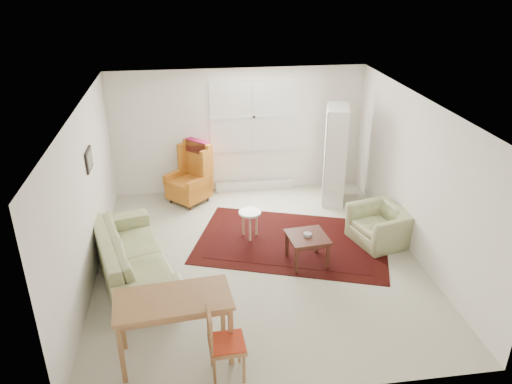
{
  "coord_description": "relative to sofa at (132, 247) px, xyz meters",
  "views": [
    {
      "loc": [
        -0.99,
        -6.69,
        4.34
      ],
      "look_at": [
        0.0,
        0.3,
        1.05
      ],
      "focal_mm": 35.0,
      "sensor_mm": 36.0,
      "label": 1
    }
  ],
  "objects": [
    {
      "name": "armchair",
      "position": [
        4.02,
        0.41,
        -0.12
      ],
      "size": [
        1.04,
        1.12,
        0.72
      ],
      "primitive_type": "imported",
      "rotation": [
        0.0,
        0.0,
        -1.29
      ],
      "color": "#9AA16B",
      "rests_on": "ground"
    },
    {
      "name": "desk",
      "position": [
        0.64,
        -1.83,
        -0.06
      ],
      "size": [
        1.39,
        0.79,
        0.85
      ],
      "primitive_type": null,
      "rotation": [
        0.0,
        0.0,
        0.09
      ],
      "color": "#A37042",
      "rests_on": "ground"
    },
    {
      "name": "cabinet",
      "position": [
        3.69,
        2.07,
        0.47
      ],
      "size": [
        0.59,
        0.84,
        1.91
      ],
      "primitive_type": null,
      "rotation": [
        0.0,
        0.0,
        -0.27
      ],
      "color": "white",
      "rests_on": "ground"
    },
    {
      "name": "rug",
      "position": [
        2.56,
        0.6,
        -0.47
      ],
      "size": [
        3.64,
        2.94,
        0.03
      ],
      "primitive_type": null,
      "rotation": [
        0.0,
        0.0,
        -0.33
      ],
      "color": "black",
      "rests_on": "ground"
    },
    {
      "name": "room",
      "position": [
        1.94,
        0.35,
        0.77
      ],
      "size": [
        5.04,
        5.54,
        2.51
      ],
      "color": "beige",
      "rests_on": "ground"
    },
    {
      "name": "wingback_chair",
      "position": [
        0.87,
        2.41,
        0.12
      ],
      "size": [
        1.01,
        1.01,
        1.2
      ],
      "primitive_type": null,
      "rotation": [
        0.0,
        0.0,
        -0.8
      ],
      "color": "#BD6D1D",
      "rests_on": "ground"
    },
    {
      "name": "sofa",
      "position": [
        0.0,
        0.0,
        0.0
      ],
      "size": [
        1.54,
        2.55,
        0.96
      ],
      "primitive_type": "imported",
      "rotation": [
        0.0,
        0.0,
        1.84
      ],
      "color": "#9AA16B",
      "rests_on": "ground"
    },
    {
      "name": "stool",
      "position": [
        1.88,
        0.85,
        -0.23
      ],
      "size": [
        0.5,
        0.5,
        0.51
      ],
      "primitive_type": null,
      "rotation": [
        0.0,
        0.0,
        0.41
      ],
      "color": "white",
      "rests_on": "ground"
    },
    {
      "name": "coffee_table",
      "position": [
        2.66,
        -0.05,
        -0.24
      ],
      "size": [
        0.65,
        0.65,
        0.49
      ],
      "primitive_type": null,
      "rotation": [
        0.0,
        0.0,
        0.1
      ],
      "color": "#421D14",
      "rests_on": "ground"
    },
    {
      "name": "desk_chair",
      "position": [
        1.22,
        -2.21,
        -0.02
      ],
      "size": [
        0.42,
        0.42,
        0.93
      ],
      "primitive_type": null,
      "rotation": [
        0.0,
        0.0,
        1.62
      ],
      "color": "#A37042",
      "rests_on": "ground"
    }
  ]
}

